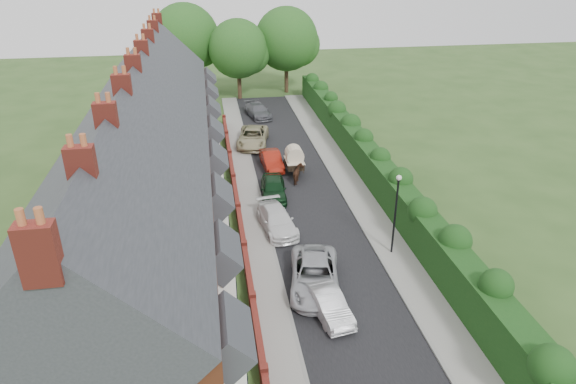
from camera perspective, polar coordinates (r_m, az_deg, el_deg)
name	(u,v)px	position (r m, az deg, el deg)	size (l,w,h in m)	color
ground	(355,300)	(27.65, 7.43, -11.81)	(140.00, 140.00, 0.00)	#2D4C1E
road	(306,205)	(36.58, 1.98, -1.50)	(6.00, 58.00, 0.02)	black
pavement_hedge_side	(361,201)	(37.49, 8.14, -0.96)	(2.20, 58.00, 0.12)	gray
pavement_house_side	(252,209)	(36.08, -4.04, -1.87)	(1.70, 58.00, 0.12)	gray
kerb_hedge_side	(347,202)	(37.21, 6.59, -1.07)	(0.18, 58.00, 0.13)	gray
kerb_house_side	(263,208)	(36.14, -2.78, -1.77)	(0.18, 58.00, 0.13)	gray
hedge	(387,180)	(37.38, 10.93, 1.35)	(2.10, 58.00, 2.85)	#123A12
terrace_row	(148,162)	(33.45, -15.31, 3.27)	(9.05, 40.50, 11.50)	brown
garden_wall_row	(238,211)	(34.95, -5.54, -2.16)	(0.35, 40.35, 1.10)	maroon
lamppost	(396,205)	(30.10, 11.93, -1.40)	(0.32, 0.32, 5.16)	black
tree_far_left	(241,50)	(62.09, -5.25, 15.43)	(7.14, 6.80, 9.29)	#332316
tree_far_right	(289,40)	(64.63, 0.16, 16.49)	(7.98, 7.60, 10.31)	#332316
tree_far_back	(189,39)	(64.77, -10.96, 16.34)	(8.40, 8.00, 10.82)	#332316
car_silver_a	(328,303)	(26.24, 4.48, -12.23)	(1.37, 3.93, 1.29)	silver
car_silver_b	(315,276)	(27.88, 3.00, -9.26)	(2.59, 5.61, 1.56)	#B2B3BA
car_white	(277,220)	(33.23, -1.25, -3.15)	(1.94, 4.76, 1.38)	white
car_green	(273,188)	(37.35, -1.64, 0.40)	(1.80, 4.47, 1.52)	black
car_red	(272,160)	(42.53, -1.84, 3.57)	(1.46, 4.19, 1.38)	maroon
car_beige	(253,137)	(47.61, -3.92, 6.11)	(2.60, 5.65, 1.57)	tan
car_grey	(258,111)	(55.80, -3.36, 9.01)	(1.96, 4.82, 1.40)	#5B5D63
horse	(298,174)	(39.77, 1.14, 1.96)	(0.76, 1.67, 1.41)	#432618
horse_cart	(294,158)	(41.16, 0.70, 3.79)	(1.48, 3.27, 2.36)	black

